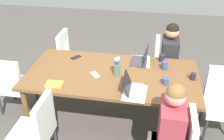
% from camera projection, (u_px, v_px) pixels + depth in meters
% --- Properties ---
extents(ground_plane, '(10.00, 10.00, 0.00)m').
position_uv_depth(ground_plane, '(112.00, 119.00, 3.76)').
color(ground_plane, '#4C4742').
extents(dining_table, '(2.21, 1.10, 0.76)m').
position_uv_depth(dining_table, '(112.00, 78.00, 3.41)').
color(dining_table, brown).
rests_on(dining_table, ground_plane).
extents(person_far_left_near, '(0.36, 0.40, 1.19)m').
position_uv_depth(person_far_left_near, '(169.00, 139.00, 2.70)').
color(person_far_left_near, '#2D2D33').
rests_on(person_far_left_near, ground_plane).
extents(chair_near_left_mid, '(0.44, 0.44, 0.90)m').
position_uv_depth(chair_near_left_mid, '(163.00, 64.00, 4.14)').
color(chair_near_left_mid, silver).
rests_on(chair_near_left_mid, ground_plane).
extents(person_near_left_mid, '(0.36, 0.40, 1.19)m').
position_uv_depth(person_near_left_mid, '(168.00, 64.00, 4.07)').
color(person_near_left_mid, '#2D2D33').
rests_on(person_near_left_mid, ground_plane).
extents(chair_far_left_far, '(0.44, 0.44, 0.90)m').
position_uv_depth(chair_far_left_far, '(36.00, 129.00, 2.87)').
color(chair_far_left_far, silver).
rests_on(chair_far_left_far, ground_plane).
extents(chair_head_right_right_near, '(0.44, 0.44, 0.90)m').
position_uv_depth(chair_head_right_right_near, '(12.00, 83.00, 3.66)').
color(chair_head_right_right_near, silver).
rests_on(chair_head_right_right_near, ground_plane).
extents(chair_near_right_mid, '(0.44, 0.44, 0.90)m').
position_uv_depth(chair_near_right_mid, '(70.00, 55.00, 4.39)').
color(chair_near_right_mid, silver).
rests_on(chair_near_right_mid, ground_plane).
extents(chair_head_left_right_far, '(0.44, 0.44, 0.90)m').
position_uv_depth(chair_head_left_right_far, '(222.00, 99.00, 3.33)').
color(chair_head_left_right_far, silver).
rests_on(chair_head_left_right_far, ground_plane).
extents(flower_vase, '(0.09, 0.10, 0.27)m').
position_uv_depth(flower_vase, '(117.00, 65.00, 3.26)').
color(flower_vase, '#4C6B60').
rests_on(flower_vase, dining_table).
extents(placemat_far_left_near, '(0.28, 0.37, 0.00)m').
position_uv_depth(placemat_far_left_near, '(135.00, 93.00, 3.00)').
color(placemat_far_left_near, beige).
rests_on(placemat_far_left_near, dining_table).
extents(placemat_near_left_mid, '(0.29, 0.38, 0.00)m').
position_uv_depth(placemat_near_left_mid, '(140.00, 61.00, 3.66)').
color(placemat_near_left_mid, beige).
rests_on(placemat_near_left_mid, dining_table).
extents(laptop_far_left_near, '(0.22, 0.32, 0.20)m').
position_uv_depth(laptop_far_left_near, '(131.00, 88.00, 3.00)').
color(laptop_far_left_near, silver).
rests_on(laptop_far_left_near, dining_table).
extents(laptop_near_left_mid, '(0.22, 0.32, 0.21)m').
position_uv_depth(laptop_near_left_mid, '(141.00, 60.00, 3.61)').
color(laptop_near_left_mid, '#38383D').
rests_on(laptop_near_left_mid, dining_table).
extents(coffee_mug_near_left, '(0.08, 0.08, 0.10)m').
position_uv_depth(coffee_mug_near_left, '(162.00, 58.00, 3.65)').
color(coffee_mug_near_left, '#232328').
rests_on(coffee_mug_near_left, dining_table).
extents(coffee_mug_near_right, '(0.07, 0.07, 0.08)m').
position_uv_depth(coffee_mug_near_right, '(193.00, 76.00, 3.24)').
color(coffee_mug_near_right, '#232328').
rests_on(coffee_mug_near_right, dining_table).
extents(coffee_mug_centre_left, '(0.08, 0.08, 0.08)m').
position_uv_depth(coffee_mug_centre_left, '(165.00, 81.00, 3.14)').
color(coffee_mug_centre_left, '#33477A').
rests_on(coffee_mug_centre_left, dining_table).
extents(coffee_mug_centre_right, '(0.08, 0.08, 0.11)m').
position_uv_depth(coffee_mug_centre_right, '(164.00, 65.00, 3.45)').
color(coffee_mug_centre_right, '#33477A').
rests_on(coffee_mug_centre_right, dining_table).
extents(book_red_cover, '(0.21, 0.15, 0.02)m').
position_uv_depth(book_red_cover, '(54.00, 84.00, 3.14)').
color(book_red_cover, gold).
rests_on(book_red_cover, dining_table).
extents(phone_black, '(0.15, 0.16, 0.01)m').
position_uv_depth(phone_black, '(76.00, 57.00, 3.76)').
color(phone_black, black).
rests_on(phone_black, dining_table).
extents(phone_silver, '(0.15, 0.16, 0.01)m').
position_uv_depth(phone_silver, '(95.00, 74.00, 3.35)').
color(phone_silver, silver).
rests_on(phone_silver, dining_table).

